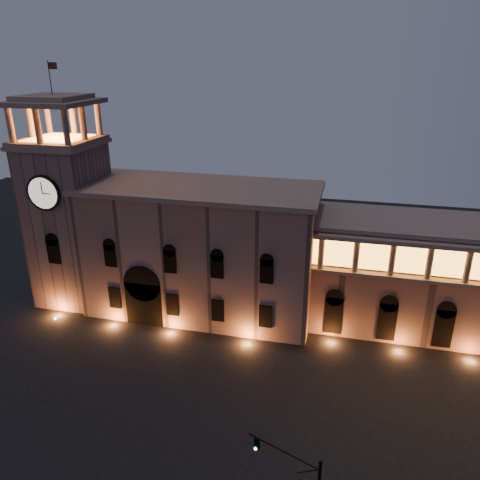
{
  "coord_description": "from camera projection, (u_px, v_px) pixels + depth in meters",
  "views": [
    {
      "loc": [
        16.53,
        -32.68,
        33.11
      ],
      "look_at": [
        4.81,
        16.0,
        13.17
      ],
      "focal_mm": 35.0,
      "sensor_mm": 36.0,
      "label": 1
    }
  ],
  "objects": [
    {
      "name": "government_building",
      "position": [
        200.0,
        250.0,
        62.38
      ],
      "size": [
        30.8,
        12.8,
        17.6
      ],
      "color": "#846256",
      "rests_on": "ground"
    },
    {
      "name": "ground",
      "position": [
        153.0,
        421.0,
        45.36
      ],
      "size": [
        160.0,
        160.0,
        0.0
      ],
      "primitive_type": "plane",
      "color": "black",
      "rests_on": "ground"
    },
    {
      "name": "clock_tower",
      "position": [
        69.0,
        216.0,
        64.14
      ],
      "size": [
        9.8,
        9.8,
        32.4
      ],
      "color": "#846256",
      "rests_on": "ground"
    },
    {
      "name": "colonnade_wing",
      "position": [
        470.0,
        280.0,
        57.29
      ],
      "size": [
        40.6,
        11.5,
        14.5
      ],
      "color": "#7F5D51",
      "rests_on": "ground"
    }
  ]
}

